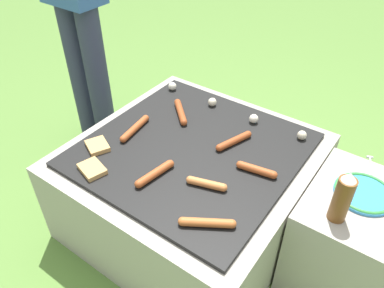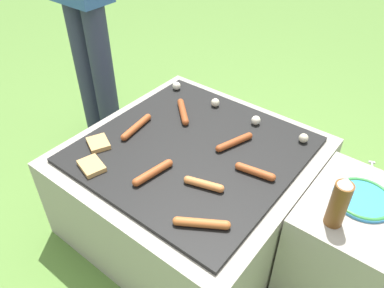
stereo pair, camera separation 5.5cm
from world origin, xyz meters
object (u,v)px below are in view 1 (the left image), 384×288
plate_colorful (364,193)px  fork_utensil (372,170)px  sausage_front_center (207,184)px  condiment_bottle (342,197)px

plate_colorful → fork_utensil: 0.15m
fork_utensil → plate_colorful: bearing=-86.1°
sausage_front_center → condiment_bottle: condiment_bottle is taller
condiment_bottle → sausage_front_center: bearing=-163.1°
sausage_front_center → fork_utensil: size_ratio=0.84×
sausage_front_center → plate_colorful: sausage_front_center is taller
plate_colorful → condiment_bottle: (-0.05, -0.17, 0.09)m
plate_colorful → fork_utensil: size_ratio=1.17×
plate_colorful → sausage_front_center: bearing=-148.6°
plate_colorful → condiment_bottle: bearing=-106.1°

